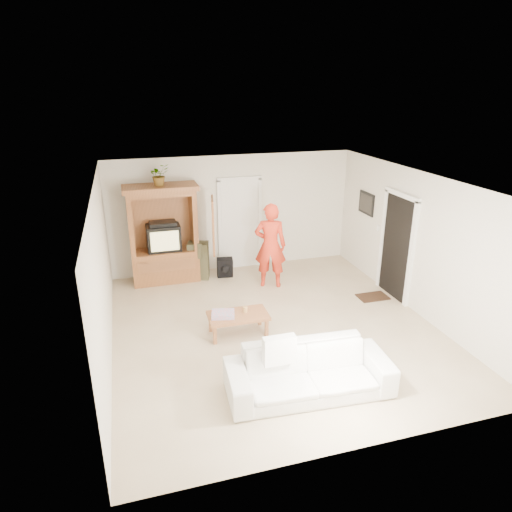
% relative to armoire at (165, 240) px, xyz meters
% --- Properties ---
extents(floor, '(6.00, 6.00, 0.00)m').
position_rel_armoire_xyz_m(floor, '(1.58, -2.66, -0.91)').
color(floor, tan).
rests_on(floor, ground).
extents(ceiling, '(6.00, 6.00, 0.00)m').
position_rel_armoire_xyz_m(ceiling, '(1.58, -2.66, 1.69)').
color(ceiling, white).
rests_on(ceiling, floor).
extents(wall_back, '(5.50, 0.00, 5.50)m').
position_rel_armoire_xyz_m(wall_back, '(1.58, 0.34, 0.39)').
color(wall_back, silver).
rests_on(wall_back, floor).
extents(wall_front, '(5.50, 0.00, 5.50)m').
position_rel_armoire_xyz_m(wall_front, '(1.58, -5.66, 0.39)').
color(wall_front, silver).
rests_on(wall_front, floor).
extents(wall_left, '(0.00, 6.00, 6.00)m').
position_rel_armoire_xyz_m(wall_left, '(-1.17, -2.66, 0.39)').
color(wall_left, silver).
rests_on(wall_left, floor).
extents(wall_right, '(0.00, 6.00, 6.00)m').
position_rel_armoire_xyz_m(wall_right, '(4.33, -2.66, 0.39)').
color(wall_right, silver).
rests_on(wall_right, floor).
extents(armoire, '(1.82, 1.14, 2.10)m').
position_rel_armoire_xyz_m(armoire, '(0.00, 0.00, 0.00)').
color(armoire, brown).
rests_on(armoire, floor).
extents(door_back, '(0.85, 0.05, 2.04)m').
position_rel_armoire_xyz_m(door_back, '(1.73, 0.31, 0.11)').
color(door_back, white).
rests_on(door_back, floor).
extents(doorway_right, '(0.05, 0.90, 2.04)m').
position_rel_armoire_xyz_m(doorway_right, '(4.30, -2.06, 0.11)').
color(doorway_right, black).
rests_on(doorway_right, floor).
extents(framed_picture, '(0.03, 0.60, 0.48)m').
position_rel_armoire_xyz_m(framed_picture, '(4.31, -0.76, 0.69)').
color(framed_picture, black).
rests_on(framed_picture, wall_right).
extents(doormat, '(0.60, 0.40, 0.02)m').
position_rel_armoire_xyz_m(doormat, '(3.88, -2.06, -0.90)').
color(doormat, '#382316').
rests_on(doormat, floor).
extents(plant, '(0.50, 0.47, 0.43)m').
position_rel_armoire_xyz_m(plant, '(-0.02, -0.03, 1.41)').
color(plant, '#4C7238').
rests_on(plant, armoire).
extents(man, '(0.77, 0.63, 1.80)m').
position_rel_armoire_xyz_m(man, '(2.06, -0.92, -0.01)').
color(man, red).
rests_on(man, floor).
extents(sofa, '(2.32, 1.03, 0.66)m').
position_rel_armoire_xyz_m(sofa, '(1.47, -4.50, -0.58)').
color(sofa, silver).
rests_on(sofa, floor).
extents(coffee_table, '(1.03, 0.57, 0.38)m').
position_rel_armoire_xyz_m(coffee_table, '(0.92, -2.70, -0.58)').
color(coffee_table, '#955C33').
rests_on(coffee_table, floor).
extents(towel, '(0.43, 0.36, 0.08)m').
position_rel_armoire_xyz_m(towel, '(0.66, -2.70, -0.49)').
color(towel, '#FA5356').
rests_on(towel, coffee_table).
extents(candle, '(0.08, 0.08, 0.10)m').
position_rel_armoire_xyz_m(candle, '(1.05, -2.65, -0.48)').
color(candle, tan).
rests_on(candle, coffee_table).
extents(backpack_black, '(0.37, 0.25, 0.43)m').
position_rel_armoire_xyz_m(backpack_black, '(1.24, -0.20, -0.70)').
color(backpack_black, black).
rests_on(backpack_black, floor).
extents(backpack_olive, '(0.51, 0.43, 0.82)m').
position_rel_armoire_xyz_m(backpack_olive, '(0.68, -0.10, -0.50)').
color(backpack_olive, '#47442B').
rests_on(backpack_olive, floor).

